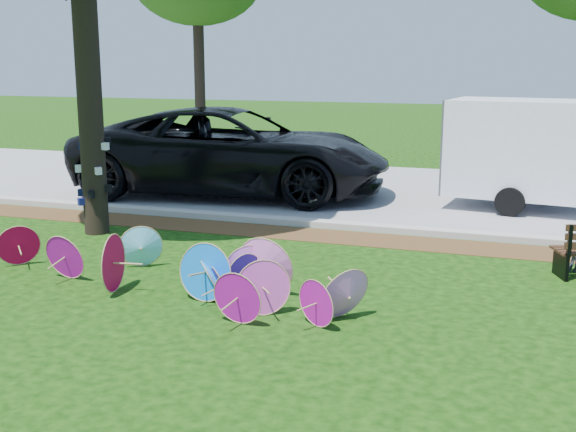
{
  "coord_description": "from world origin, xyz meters",
  "views": [
    {
      "loc": [
        3.81,
        -7.67,
        3.12
      ],
      "look_at": [
        0.5,
        2.0,
        0.9
      ],
      "focal_mm": 45.0,
      "sensor_mm": 36.0,
      "label": 1
    }
  ],
  "objects": [
    {
      "name": "ground",
      "position": [
        0.0,
        0.0,
        0.0
      ],
      "size": [
        90.0,
        90.0,
        0.0
      ],
      "primitive_type": "plane",
      "color": "black",
      "rests_on": "ground"
    },
    {
      "name": "street",
      "position": [
        0.0,
        9.35,
        0.01
      ],
      "size": [
        90.0,
        8.0,
        0.01
      ],
      "primitive_type": "cube",
      "color": "gray",
      "rests_on": "ground"
    },
    {
      "name": "curb",
      "position": [
        0.0,
        5.2,
        0.06
      ],
      "size": [
        90.0,
        0.3,
        0.12
      ],
      "primitive_type": "cube",
      "color": "#B7B5AD",
      "rests_on": "ground"
    },
    {
      "name": "mulch_strip",
      "position": [
        0.0,
        4.5,
        0.01
      ],
      "size": [
        90.0,
        1.0,
        0.01
      ],
      "primitive_type": "cube",
      "color": "#472D16",
      "rests_on": "ground"
    },
    {
      "name": "black_van",
      "position": [
        -2.86,
        7.78,
        1.01
      ],
      "size": [
        7.64,
        4.18,
        2.03
      ],
      "primitive_type": "imported",
      "rotation": [
        0.0,
        0.0,
        1.69
      ],
      "color": "black",
      "rests_on": "ground"
    },
    {
      "name": "parasol_pile",
      "position": [
        -0.31,
        0.71,
        0.36
      ],
      "size": [
        6.07,
        2.11,
        0.84
      ],
      "color": "#BB0F9F",
      "rests_on": "ground"
    },
    {
      "name": "cargo_trailer",
      "position": [
        3.54,
        8.23,
        1.3
      ],
      "size": [
        3.06,
        2.15,
        2.6
      ],
      "primitive_type": "cube",
      "rotation": [
        0.0,
        0.0,
        -0.12
      ],
      "color": "white",
      "rests_on": "ground"
    }
  ]
}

